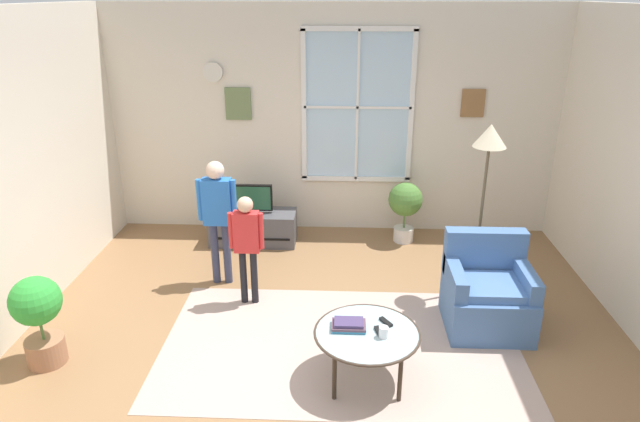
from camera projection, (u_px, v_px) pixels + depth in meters
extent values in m
cube|color=olive|center=(323.00, 362.00, 4.75)|extent=(6.21, 6.40, 0.02)
cube|color=beige|center=(332.00, 122.00, 6.96)|extent=(5.61, 0.12, 2.86)
cube|color=silver|center=(357.00, 107.00, 6.81)|extent=(1.33, 0.02, 1.85)
cube|color=white|center=(359.00, 28.00, 6.45)|extent=(1.39, 0.04, 0.06)
cube|color=white|center=(356.00, 179.00, 7.13)|extent=(1.39, 0.04, 0.06)
cube|color=white|center=(304.00, 107.00, 6.82)|extent=(0.06, 0.04, 1.85)
cube|color=white|center=(412.00, 108.00, 6.76)|extent=(0.06, 0.04, 1.85)
cube|color=white|center=(357.00, 107.00, 6.79)|extent=(0.03, 0.04, 1.85)
cube|color=white|center=(357.00, 107.00, 6.79)|extent=(1.33, 0.04, 0.03)
cube|color=#667A4C|center=(238.00, 104.00, 6.85)|extent=(0.32, 0.03, 0.40)
cube|color=olive|center=(473.00, 103.00, 6.72)|extent=(0.28, 0.03, 0.34)
cylinder|color=silver|center=(213.00, 72.00, 6.71)|extent=(0.24, 0.04, 0.24)
cube|color=tan|center=(341.00, 345.00, 4.95)|extent=(3.19, 1.91, 0.01)
cube|color=#4C4C51|center=(253.00, 227.00, 6.92)|extent=(1.07, 0.44, 0.41)
cube|color=black|center=(251.00, 239.00, 6.74)|extent=(0.96, 0.02, 0.02)
cylinder|color=#4C4C4C|center=(252.00, 210.00, 6.84)|extent=(0.08, 0.08, 0.05)
cube|color=black|center=(252.00, 197.00, 6.77)|extent=(0.51, 0.05, 0.33)
cube|color=#1E4C33|center=(251.00, 198.00, 6.75)|extent=(0.47, 0.01, 0.29)
cube|color=#476B9E|center=(487.00, 307.00, 5.15)|extent=(0.76, 0.72, 0.42)
cube|color=#476B9E|center=(484.00, 252.00, 5.27)|extent=(0.76, 0.16, 0.45)
cube|color=#476B9E|center=(455.00, 278.00, 5.05)|extent=(0.12, 0.65, 0.20)
cube|color=#476B9E|center=(526.00, 279.00, 5.02)|extent=(0.12, 0.65, 0.20)
cube|color=#4D73AA|center=(491.00, 287.00, 5.01)|extent=(0.61, 0.50, 0.08)
cylinder|color=#99B2B7|center=(367.00, 333.00, 4.36)|extent=(0.83, 0.83, 0.02)
torus|color=#3F3328|center=(367.00, 333.00, 4.36)|extent=(0.85, 0.85, 0.02)
cylinder|color=#33281E|center=(336.00, 338.00, 4.69)|extent=(0.04, 0.04, 0.44)
cylinder|color=#33281E|center=(395.00, 339.00, 4.67)|extent=(0.04, 0.04, 0.44)
cylinder|color=#33281E|center=(334.00, 376.00, 4.22)|extent=(0.04, 0.04, 0.44)
cylinder|color=#33281E|center=(400.00, 378.00, 4.20)|extent=(0.04, 0.04, 0.44)
cube|color=teal|center=(349.00, 327.00, 4.41)|extent=(0.27, 0.17, 0.02)
cube|color=#563E4C|center=(349.00, 325.00, 4.40)|extent=(0.27, 0.18, 0.02)
cube|color=#41335A|center=(349.00, 322.00, 4.39)|extent=(0.23, 0.15, 0.03)
cylinder|color=white|center=(384.00, 332.00, 4.28)|extent=(0.07, 0.07, 0.09)
cube|color=black|center=(379.00, 332.00, 4.35)|extent=(0.07, 0.15, 0.02)
cube|color=black|center=(386.00, 322.00, 4.48)|extent=(0.11, 0.14, 0.02)
cylinder|color=black|center=(244.00, 277.00, 5.54)|extent=(0.07, 0.07, 0.58)
cylinder|color=black|center=(254.00, 277.00, 5.54)|extent=(0.07, 0.07, 0.58)
cube|color=red|center=(246.00, 232.00, 5.36)|extent=(0.25, 0.13, 0.41)
sphere|color=#D8AD8C|center=(245.00, 205.00, 5.25)|extent=(0.16, 0.16, 0.16)
cylinder|color=red|center=(231.00, 230.00, 5.34)|extent=(0.05, 0.05, 0.37)
cylinder|color=red|center=(261.00, 231.00, 5.32)|extent=(0.05, 0.05, 0.37)
cylinder|color=#333851|center=(215.00, 253.00, 5.92)|extent=(0.08, 0.08, 0.69)
cylinder|color=#333851|center=(227.00, 253.00, 5.91)|extent=(0.08, 0.08, 0.69)
cube|color=blue|center=(217.00, 202.00, 5.69)|extent=(0.30, 0.16, 0.49)
sphere|color=beige|center=(215.00, 170.00, 5.57)|extent=(0.19, 0.19, 0.19)
cylinder|color=blue|center=(200.00, 200.00, 5.67)|extent=(0.06, 0.06, 0.44)
cylinder|color=blue|center=(234.00, 200.00, 5.66)|extent=(0.06, 0.06, 0.44)
cylinder|color=silver|center=(403.00, 234.00, 6.99)|extent=(0.25, 0.25, 0.18)
cylinder|color=#4C7238|center=(404.00, 221.00, 6.93)|extent=(0.02, 0.02, 0.17)
sphere|color=#4B7C34|center=(405.00, 199.00, 6.82)|extent=(0.42, 0.42, 0.42)
cylinder|color=#9E6B4C|center=(46.00, 350.00, 4.69)|extent=(0.32, 0.32, 0.23)
cylinder|color=#4C7238|center=(42.00, 331.00, 4.61)|extent=(0.02, 0.02, 0.16)
sphere|color=green|center=(35.00, 301.00, 4.51)|extent=(0.41, 0.41, 0.41)
cylinder|color=black|center=(472.00, 290.00, 5.84)|extent=(0.26, 0.26, 0.03)
cylinder|color=brown|center=(480.00, 222.00, 5.55)|extent=(0.03, 0.03, 1.59)
cone|color=beige|center=(490.00, 136.00, 5.22)|extent=(0.32, 0.32, 0.22)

